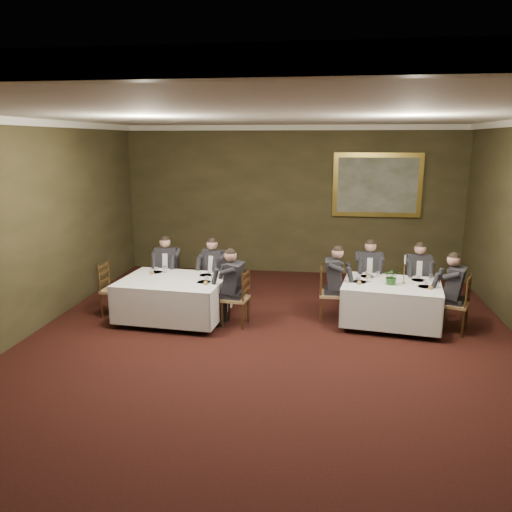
% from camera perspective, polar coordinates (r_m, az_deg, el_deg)
% --- Properties ---
extents(ground, '(10.00, 10.00, 0.00)m').
position_cam_1_polar(ground, '(7.62, 1.28, -11.40)').
color(ground, black).
rests_on(ground, ground).
extents(ceiling, '(8.00, 10.00, 0.10)m').
position_cam_1_polar(ceiling, '(6.94, 1.43, 15.92)').
color(ceiling, silver).
rests_on(ceiling, back_wall).
extents(back_wall, '(8.00, 0.10, 3.50)m').
position_cam_1_polar(back_wall, '(12.00, 4.08, 6.33)').
color(back_wall, '#2F2C17').
rests_on(back_wall, ground).
extents(front_wall, '(8.00, 0.10, 3.50)m').
position_cam_1_polar(front_wall, '(2.48, -12.95, -21.87)').
color(front_wall, '#2F2C17').
rests_on(front_wall, ground).
extents(left_wall, '(0.10, 10.00, 3.50)m').
position_cam_1_polar(left_wall, '(8.50, -26.55, 2.18)').
color(left_wall, '#2F2C17').
rests_on(left_wall, ground).
extents(crown_molding, '(8.00, 10.00, 0.12)m').
position_cam_1_polar(crown_molding, '(6.94, 1.42, 15.43)').
color(crown_molding, white).
rests_on(crown_molding, back_wall).
extents(table_main, '(1.81, 1.48, 0.67)m').
position_cam_1_polar(table_main, '(8.96, 15.16, -4.97)').
color(table_main, '#301E0D').
rests_on(table_main, ground).
extents(table_second, '(1.92, 1.53, 0.67)m').
position_cam_1_polar(table_second, '(9.03, -9.41, -4.53)').
color(table_second, '#301E0D').
rests_on(table_second, ground).
extents(chair_main_backleft, '(0.45, 0.43, 1.00)m').
position_cam_1_polar(chair_main_backleft, '(9.82, 12.64, -4.24)').
color(chair_main_backleft, '#95764C').
rests_on(chair_main_backleft, ground).
extents(diner_main_backleft, '(0.43, 0.49, 1.35)m').
position_cam_1_polar(diner_main_backleft, '(9.75, 12.71, -2.98)').
color(diner_main_backleft, black).
rests_on(diner_main_backleft, chair_main_backleft).
extents(chair_main_backright, '(0.45, 0.43, 1.00)m').
position_cam_1_polar(chair_main_backright, '(9.82, 17.78, -4.57)').
color(chair_main_backright, '#95764C').
rests_on(chair_main_backright, ground).
extents(diner_main_backright, '(0.43, 0.49, 1.35)m').
position_cam_1_polar(diner_main_backright, '(9.74, 17.89, -3.30)').
color(diner_main_backright, black).
rests_on(diner_main_backright, chair_main_backright).
extents(chair_main_endleft, '(0.42, 0.44, 1.00)m').
position_cam_1_polar(chair_main_endleft, '(9.07, 8.50, -5.52)').
color(chair_main_endleft, '#95764C').
rests_on(chair_main_endleft, ground).
extents(diner_main_endleft, '(0.48, 0.42, 1.35)m').
position_cam_1_polar(diner_main_endleft, '(9.00, 8.62, -4.14)').
color(diner_main_endleft, black).
rests_on(diner_main_endleft, chair_main_endleft).
extents(chair_main_endright, '(0.55, 0.57, 1.00)m').
position_cam_1_polar(chair_main_endright, '(9.06, 21.71, -6.36)').
color(chair_main_endright, '#95764C').
rests_on(chair_main_endright, ground).
extents(diner_main_endright, '(0.59, 0.55, 1.35)m').
position_cam_1_polar(diner_main_endright, '(8.99, 21.76, -4.98)').
color(diner_main_endright, black).
rests_on(diner_main_endright, chair_main_endright).
extents(chair_sec_backleft, '(0.47, 0.45, 1.00)m').
position_cam_1_polar(chair_sec_backleft, '(10.08, -10.01, -3.66)').
color(chair_sec_backleft, '#95764C').
rests_on(chair_sec_backleft, ground).
extents(diner_sec_backleft, '(0.44, 0.51, 1.35)m').
position_cam_1_polar(diner_sec_backleft, '(10.01, -10.08, -2.43)').
color(diner_sec_backleft, black).
rests_on(diner_sec_backleft, chair_sec_backleft).
extents(chair_sec_backright, '(0.55, 0.54, 1.00)m').
position_cam_1_polar(chair_sec_backright, '(9.76, -4.65, -4.07)').
color(chair_sec_backright, '#95764C').
rests_on(chair_sec_backright, ground).
extents(diner_sec_backright, '(0.53, 0.58, 1.35)m').
position_cam_1_polar(diner_sec_backright, '(9.69, -4.71, -2.79)').
color(diner_sec_backright, black).
rests_on(diner_sec_backright, chair_sec_backright).
extents(chair_sec_endright, '(0.47, 0.49, 1.00)m').
position_cam_1_polar(chair_sec_endright, '(8.73, -2.28, -6.12)').
color(chair_sec_endright, '#95764C').
rests_on(chair_sec_endright, ground).
extents(diner_sec_endright, '(0.53, 0.46, 1.35)m').
position_cam_1_polar(diner_sec_endright, '(8.66, -2.37, -4.69)').
color(diner_sec_endright, black).
rests_on(diner_sec_endright, chair_sec_endright).
extents(chair_sec_endleft, '(0.43, 0.45, 1.00)m').
position_cam_1_polar(chair_sec_endleft, '(9.55, -15.83, -4.92)').
color(chair_sec_endleft, '#95764C').
rests_on(chair_sec_endleft, ground).
extents(centerpiece, '(0.30, 0.26, 0.31)m').
position_cam_1_polar(centerpiece, '(8.76, 15.28, -2.18)').
color(centerpiece, '#2D5926').
rests_on(centerpiece, table_main).
extents(candlestick, '(0.07, 0.07, 0.51)m').
position_cam_1_polar(candlestick, '(8.88, 16.57, -1.85)').
color(candlestick, '#A67532').
rests_on(candlestick, table_main).
extents(place_setting_table_main, '(0.33, 0.31, 0.14)m').
position_cam_1_polar(place_setting_table_main, '(9.23, 12.91, -2.06)').
color(place_setting_table_main, white).
rests_on(place_setting_table_main, table_main).
extents(place_setting_table_second, '(0.33, 0.31, 0.14)m').
position_cam_1_polar(place_setting_table_second, '(9.46, -11.04, -1.60)').
color(place_setting_table_second, white).
rests_on(place_setting_table_second, table_second).
extents(painting, '(2.02, 0.09, 1.47)m').
position_cam_1_polar(painting, '(11.93, 13.68, 7.88)').
color(painting, gold).
rests_on(painting, back_wall).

